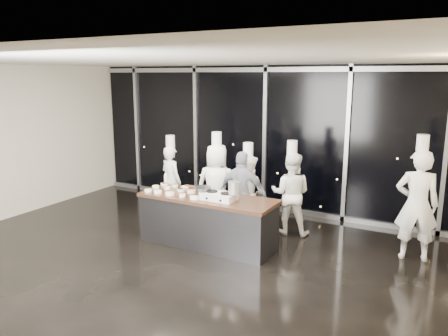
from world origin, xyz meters
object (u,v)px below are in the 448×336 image
Objects in this scene: chef_right at (291,193)px; stock_pot at (235,188)px; chef_left at (217,186)px; guest at (242,193)px; chef_center at (248,192)px; demo_counter at (208,221)px; frying_pan at (202,188)px; stove at (219,196)px; chef_far_left at (171,180)px; chef_side at (417,204)px.

stock_pot is at bearing 57.79° from chef_right.
guest is (0.57, -0.02, -0.06)m from chef_left.
chef_center is (-0.27, 1.09, -0.38)m from stock_pot.
chef_center is at bearing 73.73° from demo_counter.
guest is (-0.03, -0.16, 0.03)m from chef_center.
stove is at bearing 2.69° from frying_pan.
chef_far_left is at bearing 12.01° from chef_center.
chef_far_left is at bearing -24.07° from chef_left.
stove is at bearing -178.34° from stock_pot.
stock_pot is (0.29, 0.01, 0.18)m from stove.
chef_side reaches higher than chef_far_left.
chef_side reaches higher than guest.
chef_left reaches higher than demo_counter.
stock_pot is at bearing -7.24° from demo_counter.
stove is 0.35m from frying_pan.
frying_pan is at bearing -177.31° from stove.
stock_pot is 1.32m from chef_left.
chef_right is (0.82, 0.41, 0.00)m from guest.
demo_counter is 3.50m from chef_side.
frying_pan is at bearing 7.22° from chef_side.
chef_left is 0.63m from chef_center.
frying_pan is at bearing 64.42° from guest.
demo_counter is 0.62m from frying_pan.
guest is at bearing -7.62° from chef_side.
chef_right is (1.08, 1.26, 0.35)m from demo_counter.
chef_side reaches higher than frying_pan.
demo_counter is 1.36× the size of chef_right.
chef_far_left reaches higher than frying_pan.
demo_counter is 1.10m from chef_center.
chef_far_left reaches higher than guest.
chef_side is (3.02, 0.26, 0.15)m from guest.
frying_pan is 1.20m from chef_center.
chef_center is at bearing 178.46° from chef_left.
chef_far_left is 1.24m from chef_left.
chef_far_left is at bearing 151.63° from stock_pot.
chef_side reaches higher than demo_counter.
chef_side is at bearing 18.68° from demo_counter.
chef_center is 0.96× the size of chef_right.
chef_right reaches higher than frying_pan.
stove is at bearing 102.48° from chef_center.
chef_center reaches higher than stove.
frying_pan is 0.24× the size of chef_side.
guest is at bearing 72.83° from frying_pan.
chef_left reaches higher than stove.
guest is (-0.31, 0.92, -0.35)m from stock_pot.
chef_right is 0.87× the size of chef_side.
frying_pan is at bearing 38.69° from chef_right.
stock_pot is at bearing 3.09° from stove.
chef_side is at bearing 168.65° from chef_left.
chef_right is (0.51, 1.33, -0.35)m from stock_pot.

